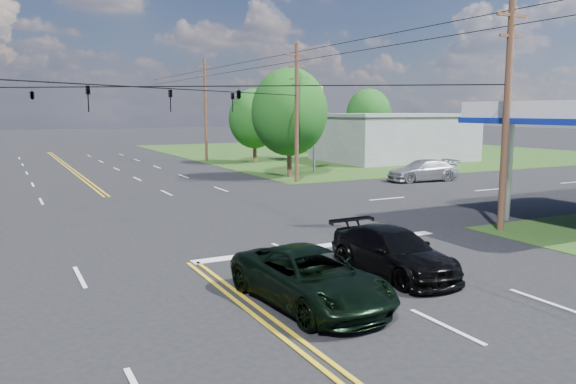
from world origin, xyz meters
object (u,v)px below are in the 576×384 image
retail_ne (394,139)px  pickup_dkgreen (311,277)px  suv_black (393,252)px  tree_right_b (255,119)px  tree_right_a (289,112)px  pole_ne (297,111)px  tree_far_r (369,114)px  pole_right_far (205,109)px  pole_se (507,112)px

retail_ne → pickup_dkgreen: 43.81m
retail_ne → suv_black: retail_ne is taller
tree_right_b → suv_black: (-11.43, -36.00, -3.52)m
tree_right_b → pickup_dkgreen: bearing=-112.0°
tree_right_a → tree_right_b: (2.50, 12.00, -0.65)m
retail_ne → pole_ne: size_ratio=1.47×
tree_far_r → tree_right_a: bearing=-138.0°
pole_right_far → pickup_dkgreen: 43.04m
retail_ne → tree_right_a: 18.09m
tree_right_a → pickup_dkgreen: bearing=-116.4°
retail_ne → pole_se: 33.72m
pole_ne → tree_far_r: size_ratio=1.25×
pickup_dkgreen → pole_right_far: bearing=70.2°
retail_ne → tree_far_r: size_ratio=1.83×
tree_right_a → pole_ne: bearing=-108.4°
tree_right_a → pickup_dkgreen: (-12.52, -25.22, -4.15)m
pole_se → tree_far_r: 44.30m
tree_right_a → tree_right_b: 12.27m
retail_ne → pole_ne: pole_ne is taller
tree_far_r → suv_black: bearing=-124.6°
pole_se → tree_right_b: bearing=83.9°
retail_ne → pole_right_far: (-17.00, 8.00, 2.97)m
pole_right_far → tree_right_a: (1.00, -16.00, -0.30)m
pole_se → tree_right_b: pole_se is taller
retail_ne → tree_far_r: 11.02m
pole_se → tree_right_a: 21.02m
retail_ne → pole_ne: bearing=-147.1°
pole_ne → tree_far_r: pole_ne is taller
pole_ne → tree_right_a: pole_ne is taller
retail_ne → pole_right_far: bearing=154.8°
pole_ne → pickup_dkgreen: pole_ne is taller
pole_ne → retail_ne: bearing=32.9°
tree_far_r → pole_right_far: bearing=-174.6°
pole_right_far → retail_ne: bearing=-25.2°
pole_se → tree_right_b: size_ratio=1.34×
pole_se → tree_far_r: size_ratio=1.25×
pole_ne → pole_right_far: pole_right_far is taller
retail_ne → pole_ne: (-17.00, -11.00, 2.72)m
tree_far_r → suv_black: size_ratio=1.58×
retail_ne → pole_right_far: 19.02m
pole_se → tree_right_b: (3.50, 33.00, -0.70)m
retail_ne → pickup_dkgreen: bearing=-130.6°
pole_ne → tree_right_a: bearing=71.6°
pole_se → suv_black: 9.47m
tree_right_a → tree_right_b: bearing=78.2°
pole_se → pickup_dkgreen: (-11.52, -4.22, -4.20)m
pole_se → tree_far_r: bearing=61.7°
pole_se → pickup_dkgreen: size_ratio=1.85×
retail_ne → tree_right_a: (-16.00, -8.00, 2.67)m
suv_black → tree_right_a: bearing=69.1°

